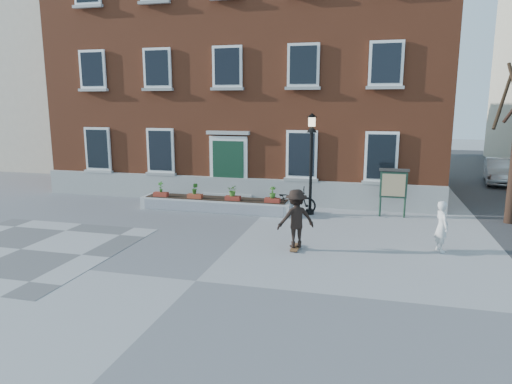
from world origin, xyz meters
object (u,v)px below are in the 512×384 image
(bicycle, at_px, (290,201))
(bystander, at_px, (442,226))
(notice_board, at_px, (394,185))
(skateboarder, at_px, (296,219))
(lamp_post, at_px, (311,150))
(parked_car, at_px, (500,171))

(bicycle, bearing_deg, bystander, -131.25)
(bystander, height_order, notice_board, notice_board)
(bicycle, relative_size, notice_board, 1.10)
(bystander, distance_m, skateboarder, 4.26)
(lamp_post, height_order, skateboarder, lamp_post)
(skateboarder, bearing_deg, parked_car, 57.72)
(parked_car, distance_m, bystander, 13.94)
(bystander, height_order, skateboarder, skateboarder)
(bicycle, distance_m, bystander, 6.17)
(lamp_post, xyz_separation_m, skateboarder, (0.18, -4.48, -1.60))
(bystander, height_order, lamp_post, lamp_post)
(bicycle, xyz_separation_m, parked_car, (9.81, 9.70, 0.14))
(parked_car, bearing_deg, bystander, -100.66)
(bicycle, relative_size, parked_car, 0.50)
(skateboarder, bearing_deg, notice_board, 58.71)
(parked_car, distance_m, notice_board, 10.95)
(parked_car, relative_size, lamp_post, 1.05)
(parked_car, xyz_separation_m, bystander, (-4.69, -13.13, 0.08))
(bicycle, xyz_separation_m, skateboarder, (0.96, -4.31, 0.40))
(parked_car, relative_size, skateboarder, 2.26)
(notice_board, bearing_deg, skateboarder, -121.29)
(bystander, bearing_deg, bicycle, 36.59)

